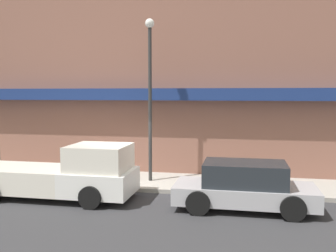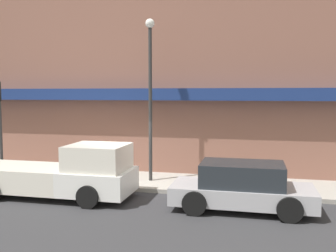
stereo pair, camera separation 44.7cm
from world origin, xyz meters
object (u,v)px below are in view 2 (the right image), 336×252
fire_hydrant (204,179)px  street_lamp (150,82)px  pickup_truck (63,174)px  parked_car (242,187)px

fire_hydrant → street_lamp: (-2.24, 0.86, 3.53)m
pickup_truck → parked_car: 6.07m
fire_hydrant → street_lamp: 4.26m
fire_hydrant → parked_car: bearing=-49.9°
pickup_truck → street_lamp: street_lamp is taller
street_lamp → parked_car: bearing=-34.8°
pickup_truck → parked_car: (6.06, 0.00, -0.10)m
pickup_truck → street_lamp: bearing=46.5°
parked_car → street_lamp: (-3.65, 2.54, 3.31)m
fire_hydrant → street_lamp: street_lamp is taller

